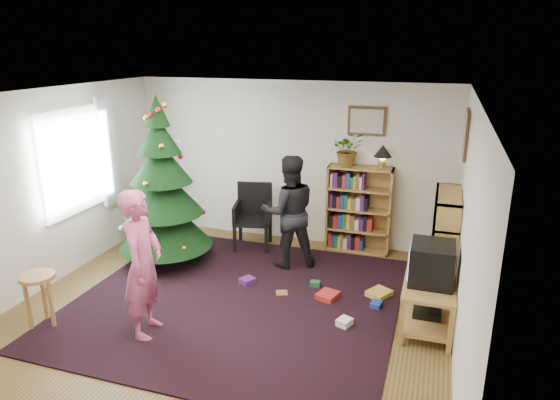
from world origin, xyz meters
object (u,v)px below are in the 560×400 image
(picture_back, at_px, (367,121))
(picture_right, at_px, (466,134))
(bookshelf_right, at_px, (444,242))
(person_by_chair, at_px, (289,212))
(table_lamp, at_px, (383,153))
(crt_tv, at_px, (432,263))
(armchair, at_px, (255,213))
(person_standing, at_px, (143,264))
(christmas_tree, at_px, (163,196))
(tv_stand, at_px, (428,300))
(potted_plant, at_px, (348,149))
(bookshelf_back, at_px, (359,208))
(stool, at_px, (39,287))

(picture_back, relative_size, picture_right, 0.92)
(bookshelf_right, distance_m, person_by_chair, 2.06)
(picture_right, distance_m, table_lamp, 1.28)
(picture_back, relative_size, crt_tv, 1.10)
(armchair, relative_size, person_standing, 0.60)
(picture_back, relative_size, armchair, 0.56)
(picture_back, relative_size, christmas_tree, 0.23)
(picture_right, distance_m, person_by_chair, 2.48)
(christmas_tree, height_order, crt_tv, christmas_tree)
(tv_stand, distance_m, potted_plant, 2.62)
(bookshelf_back, bearing_deg, stool, -132.34)
(person_standing, bearing_deg, tv_stand, -80.58)
(picture_back, xyz_separation_m, christmas_tree, (-2.56, -1.42, -0.96))
(bookshelf_back, bearing_deg, picture_right, -23.51)
(crt_tv, xyz_separation_m, person_by_chair, (-1.92, 1.06, 0.03))
(picture_back, distance_m, armchair, 2.17)
(christmas_tree, xyz_separation_m, tv_stand, (3.63, -0.64, -0.66))
(person_by_chair, xyz_separation_m, potted_plant, (0.63, 0.86, 0.75))
(picture_back, bearing_deg, bookshelf_back, -103.09)
(tv_stand, bearing_deg, bookshelf_right, 82.56)
(picture_back, height_order, person_by_chair, picture_back)
(armchair, distance_m, person_standing, 2.71)
(picture_right, relative_size, tv_stand, 0.61)
(stool, bearing_deg, christmas_tree, 77.92)
(armchair, xyz_separation_m, table_lamp, (1.84, 0.30, 1.01))
(armchair, height_order, potted_plant, potted_plant)
(bookshelf_back, bearing_deg, tv_stand, -60.19)
(armchair, distance_m, stool, 3.26)
(armchair, bearing_deg, person_standing, -107.08)
(stool, distance_m, person_by_chair, 3.20)
(bookshelf_back, xyz_separation_m, crt_tv, (1.10, -1.92, 0.10))
(armchair, bearing_deg, person_by_chair, -50.39)
(tv_stand, bearing_deg, person_standing, -159.65)
(tv_stand, bearing_deg, picture_right, 79.16)
(stool, bearing_deg, picture_back, 48.52)
(bookshelf_right, distance_m, armchair, 2.86)
(picture_back, relative_size, bookshelf_back, 0.42)
(bookshelf_back, height_order, person_standing, person_standing)
(crt_tv, relative_size, table_lamp, 1.45)
(tv_stand, relative_size, stool, 1.56)
(bookshelf_right, bearing_deg, bookshelf_back, 50.59)
(armchair, bearing_deg, crt_tv, -43.85)
(bookshelf_back, xyz_separation_m, table_lamp, (0.30, 0.00, 0.87))
(christmas_tree, height_order, bookshelf_back, christmas_tree)
(armchair, bearing_deg, table_lamp, -3.11)
(bookshelf_back, height_order, bookshelf_right, same)
(picture_right, xyz_separation_m, person_by_chair, (-2.18, -0.27, -1.15))
(bookshelf_back, distance_m, bookshelf_right, 1.58)
(christmas_tree, height_order, person_standing, christmas_tree)
(person_by_chair, bearing_deg, table_lamp, -169.61)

